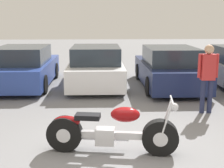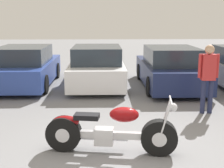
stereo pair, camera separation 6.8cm
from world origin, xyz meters
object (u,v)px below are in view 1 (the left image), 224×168
Objects in this scene: motorcycle at (110,131)px; parked_car_white at (96,67)px; parked_car_blue at (25,67)px; person_standing at (208,73)px; parked_car_navy at (169,68)px.

motorcycle is 0.55× the size of parked_car_white.
motorcycle is 6.45m from parked_car_blue.
parked_car_white is 4.50m from person_standing.
person_standing is (5.37, -3.48, 0.38)m from parked_car_blue.
parked_car_blue and parked_car_white have the same top height.
parked_car_white is 2.47× the size of person_standing.
parked_car_blue reaches higher than motorcycle.
person_standing is (2.83, -3.48, 0.38)m from parked_car_white.
parked_car_blue is 5.10m from parked_car_navy.
person_standing reaches higher than parked_car_blue.
parked_car_white is 1.00× the size of parked_car_navy.
parked_car_navy is (5.08, -0.42, 0.00)m from parked_car_blue.
parked_car_white is at bearing 93.03° from motorcycle.
motorcycle is 1.36× the size of person_standing.
parked_car_blue is (-2.85, 5.79, 0.25)m from motorcycle.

